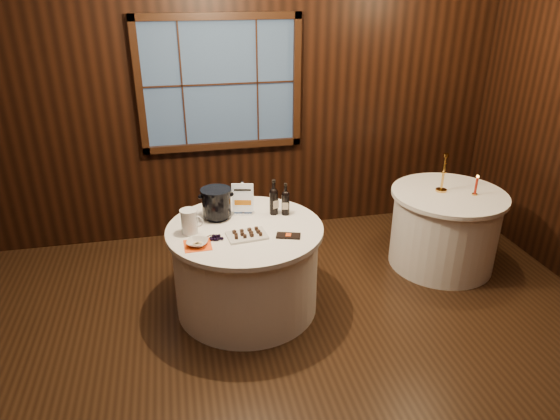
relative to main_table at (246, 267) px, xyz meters
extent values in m
plane|color=black|center=(0.00, -1.00, -0.39)|extent=(6.00, 6.00, 0.00)
cube|color=black|center=(0.00, 1.50, 1.11)|extent=(6.00, 0.02, 3.00)
cube|color=#344B6E|center=(0.00, 1.47, 1.26)|extent=(1.50, 0.01, 1.20)
cylinder|color=white|center=(0.00, 0.00, -0.02)|extent=(1.20, 1.20, 0.73)
cylinder|color=white|center=(0.00, 0.00, 0.36)|extent=(1.28, 1.28, 0.04)
cylinder|color=white|center=(2.00, 0.30, -0.02)|extent=(1.00, 1.00, 0.73)
cylinder|color=white|center=(2.00, 0.30, 0.36)|extent=(1.08, 1.08, 0.04)
cube|color=silver|center=(0.03, 0.25, 0.39)|extent=(0.17, 0.12, 0.02)
cube|color=silver|center=(0.03, 0.25, 0.54)|extent=(0.02, 0.02, 0.28)
cube|color=white|center=(0.03, 0.24, 0.54)|extent=(0.18, 0.05, 0.26)
cylinder|color=black|center=(0.28, 0.20, 0.48)|extent=(0.07, 0.07, 0.20)
sphere|color=black|center=(0.28, 0.20, 0.58)|extent=(0.07, 0.07, 0.07)
cylinder|color=black|center=(0.28, 0.20, 0.64)|extent=(0.03, 0.03, 0.09)
cylinder|color=black|center=(0.28, 0.20, 0.68)|extent=(0.03, 0.03, 0.02)
cube|color=beige|center=(0.28, 0.16, 0.48)|extent=(0.05, 0.02, 0.07)
cylinder|color=black|center=(0.38, 0.17, 0.47)|extent=(0.07, 0.07, 0.18)
sphere|color=black|center=(0.38, 0.17, 0.56)|extent=(0.07, 0.07, 0.07)
cylinder|color=black|center=(0.38, 0.17, 0.61)|extent=(0.03, 0.03, 0.08)
cylinder|color=black|center=(0.38, 0.17, 0.66)|extent=(0.03, 0.03, 0.02)
cube|color=beige|center=(0.38, 0.13, 0.47)|extent=(0.05, 0.02, 0.06)
cylinder|color=black|center=(-0.20, 0.22, 0.40)|extent=(0.19, 0.19, 0.03)
cylinder|color=black|center=(-0.20, 0.22, 0.52)|extent=(0.24, 0.24, 0.21)
cylinder|color=black|center=(-0.20, 0.22, 0.63)|extent=(0.26, 0.26, 0.02)
cube|color=silver|center=(-0.01, -0.17, 0.39)|extent=(0.33, 0.24, 0.02)
cube|color=black|center=(0.31, -0.24, 0.39)|extent=(0.21, 0.15, 0.02)
cylinder|color=#3C2816|center=(-0.32, -0.15, 0.40)|extent=(0.07, 0.03, 0.03)
cylinder|color=white|center=(-0.44, 0.00, 0.48)|extent=(0.13, 0.13, 0.19)
cylinder|color=white|center=(-0.44, 0.00, 0.58)|extent=(0.14, 0.14, 0.01)
torus|color=white|center=(-0.37, 0.00, 0.49)|extent=(0.09, 0.04, 0.10)
cube|color=#FF5315|center=(-0.40, -0.23, 0.38)|extent=(0.21, 0.21, 0.00)
imported|color=silver|center=(-0.40, -0.23, 0.41)|extent=(0.20, 0.20, 0.04)
cylinder|color=gold|center=(1.94, 0.35, 0.39)|extent=(0.10, 0.10, 0.02)
cylinder|color=gold|center=(1.94, 0.35, 0.56)|extent=(0.02, 0.02, 0.32)
cylinder|color=gold|center=(1.94, 0.35, 0.74)|extent=(0.05, 0.05, 0.03)
cylinder|color=gold|center=(2.20, 0.20, 0.39)|extent=(0.05, 0.05, 0.01)
cylinder|color=#A91D0D|center=(2.20, 0.20, 0.47)|extent=(0.02, 0.02, 0.16)
sphere|color=#FFB23F|center=(2.20, 0.20, 0.57)|extent=(0.02, 0.02, 0.02)
camera|label=1|loc=(-0.49, -3.59, 2.21)|focal=32.00mm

